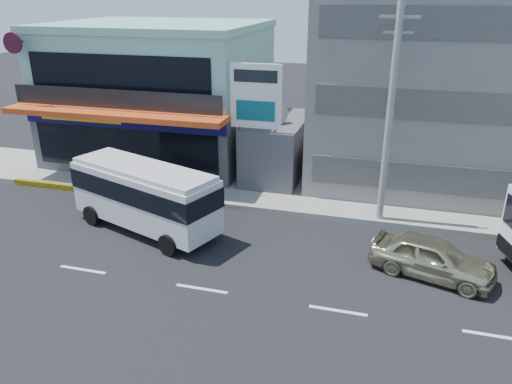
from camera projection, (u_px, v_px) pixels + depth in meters
ground at (202, 289)px, 18.34m from camera, size 120.00×120.00×0.00m
sidewalk at (361, 201)px, 25.51m from camera, size 70.00×5.00×0.30m
shop_building at (161, 96)px, 31.26m from camera, size 12.40×11.70×8.00m
concrete_building at (475, 54)px, 26.57m from camera, size 16.00×12.00×14.00m
gap_structure at (278, 150)px, 28.38m from camera, size 3.00×6.00×3.50m
satellite_dish at (274, 122)px, 26.80m from camera, size 1.50×1.50×0.15m
billboard at (256, 104)px, 24.81m from camera, size 2.60×0.18×6.90m
utility_pole_near at (390, 116)px, 21.49m from camera, size 1.60×0.30×10.00m
minibus at (145, 193)px, 22.20m from camera, size 7.64×4.68×3.05m
sedan at (432, 257)px, 18.92m from camera, size 4.97×3.13×1.58m
motorcycle_rider at (160, 208)px, 23.45m from camera, size 1.74×1.11×2.10m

